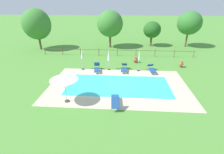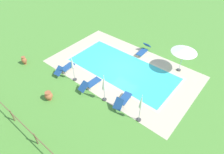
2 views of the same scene
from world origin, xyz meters
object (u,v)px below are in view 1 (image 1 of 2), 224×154
(patio_umbrella_open_foreground, at_px, (64,77))
(tree_centre, at_px, (37,24))
(patio_umbrella_closed_row_west, at_px, (82,56))
(tree_far_west, at_px, (110,24))
(patio_umbrella_closed_row_centre, at_px, (109,56))
(sun_lounger_north_mid, at_px, (97,68))
(tree_east_mid, at_px, (190,23))
(tree_west_mid, at_px, (152,30))
(sun_lounger_north_end, at_px, (115,100))
(terracotta_urn_near_fence, at_px, (136,60))
(patio_umbrella_closed_row_mid_west, at_px, (139,57))
(sun_lounger_north_far, at_px, (152,69))
(terracotta_urn_by_tree, at_px, (181,64))
(sun_lounger_north_near_steps, at_px, (124,68))

(patio_umbrella_open_foreground, height_order, tree_centre, tree_centre)
(patio_umbrella_closed_row_west, height_order, tree_far_west, tree_far_west)
(patio_umbrella_closed_row_centre, bearing_deg, sun_lounger_north_mid, -155.58)
(sun_lounger_north_mid, relative_size, tree_east_mid, 0.34)
(sun_lounger_north_mid, relative_size, tree_west_mid, 0.48)
(sun_lounger_north_end, distance_m, patio_umbrella_closed_row_west, 8.04)
(sun_lounger_north_end, relative_size, patio_umbrella_open_foreground, 0.83)
(terracotta_urn_near_fence, bearing_deg, tree_centre, 160.13)
(patio_umbrella_closed_row_mid_west, height_order, tree_west_mid, tree_west_mid)
(sun_lounger_north_mid, height_order, patio_umbrella_closed_row_mid_west, patio_umbrella_closed_row_mid_west)
(tree_west_mid, bearing_deg, sun_lounger_north_far, -97.55)
(sun_lounger_north_far, height_order, patio_umbrella_open_foreground, patio_umbrella_open_foreground)
(sun_lounger_north_end, height_order, terracotta_urn_by_tree, sun_lounger_north_end)
(patio_umbrella_closed_row_mid_west, distance_m, tree_far_west, 11.07)
(tree_far_west, bearing_deg, patio_umbrella_closed_row_west, -103.01)
(patio_umbrella_closed_row_west, height_order, tree_west_mid, tree_west_mid)
(patio_umbrella_closed_row_centre, distance_m, terracotta_urn_near_fence, 4.26)
(patio_umbrella_open_foreground, distance_m, patio_umbrella_closed_row_centre, 7.28)
(tree_west_mid, bearing_deg, tree_east_mid, -0.42)
(sun_lounger_north_end, bearing_deg, terracotta_urn_near_fence, 77.66)
(sun_lounger_north_far, height_order, tree_west_mid, tree_west_mid)
(sun_lounger_north_mid, distance_m, patio_umbrella_closed_row_mid_west, 4.79)
(patio_umbrella_closed_row_mid_west, distance_m, tree_centre, 17.21)
(sun_lounger_north_mid, relative_size, patio_umbrella_closed_row_mid_west, 0.79)
(terracotta_urn_by_tree, bearing_deg, tree_far_west, 136.26)
(sun_lounger_north_end, height_order, terracotta_urn_near_fence, sun_lounger_north_end)
(sun_lounger_north_end, height_order, patio_umbrella_open_foreground, patio_umbrella_open_foreground)
(terracotta_urn_by_tree, height_order, tree_east_mid, tree_east_mid)
(patio_umbrella_open_foreground, relative_size, patio_umbrella_closed_row_centre, 0.99)
(patio_umbrella_closed_row_mid_west, bearing_deg, tree_west_mid, 75.43)
(sun_lounger_north_near_steps, height_order, tree_east_mid, tree_east_mid)
(patio_umbrella_closed_row_west, xyz_separation_m, tree_far_west, (2.33, 10.09, 2.19))
(patio_umbrella_closed_row_centre, bearing_deg, terracotta_urn_by_tree, 8.92)
(sun_lounger_north_near_steps, xyz_separation_m, tree_centre, (-13.44, 8.26, 3.53))
(terracotta_urn_by_tree, bearing_deg, sun_lounger_north_near_steps, -166.23)
(sun_lounger_north_end, distance_m, patio_umbrella_open_foreground, 4.17)
(sun_lounger_north_far, xyz_separation_m, patio_umbrella_closed_row_west, (-7.73, 0.23, 1.25))
(sun_lounger_north_end, xyz_separation_m, patio_umbrella_open_foreground, (-3.80, 0.19, 1.72))
(patio_umbrella_closed_row_mid_west, bearing_deg, terracotta_urn_near_fence, 93.60)
(sun_lounger_north_mid, distance_m, tree_far_west, 11.13)
(tree_far_west, xyz_separation_m, tree_west_mid, (6.95, 1.35, -1.07))
(patio_umbrella_open_foreground, relative_size, tree_centre, 0.38)
(patio_umbrella_open_foreground, distance_m, terracotta_urn_near_fence, 11.14)
(sun_lounger_north_mid, relative_size, terracotta_urn_near_fence, 2.71)
(sun_lounger_north_end, bearing_deg, tree_east_mid, 58.69)
(tree_east_mid, bearing_deg, sun_lounger_north_end, -121.31)
(sun_lounger_north_far, height_order, terracotta_urn_near_fence, sun_lounger_north_far)
(patio_umbrella_closed_row_west, bearing_deg, sun_lounger_north_near_steps, -2.67)
(sun_lounger_north_far, distance_m, sun_lounger_north_end, 7.55)
(sun_lounger_north_far, height_order, tree_east_mid, tree_east_mid)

